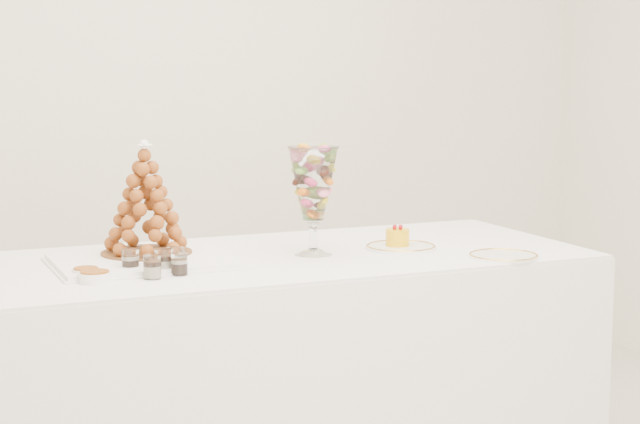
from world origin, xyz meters
name	(u,v)px	position (x,y,z in m)	size (l,w,h in m)	color
buffet_table	(256,381)	(-0.13, 0.26, 0.42)	(2.20, 0.92, 0.83)	white
lace_tray	(145,261)	(-0.49, 0.28, 0.84)	(0.55, 0.41, 0.02)	white
macaron_vase	(313,185)	(0.06, 0.24, 1.06)	(0.16, 0.16, 0.35)	white
cake_plate	(401,247)	(0.37, 0.22, 0.84)	(0.24, 0.24, 0.01)	white
spare_plate	(503,256)	(0.60, -0.05, 0.84)	(0.23, 0.23, 0.01)	white
verrine_a	(130,261)	(-0.56, 0.17, 0.87)	(0.05, 0.05, 0.07)	white
verrine_b	(164,261)	(-0.47, 0.11, 0.87)	(0.05, 0.05, 0.07)	white
verrine_c	(176,259)	(-0.43, 0.15, 0.87)	(0.05, 0.05, 0.07)	white
verrine_d	(152,267)	(-0.52, 0.05, 0.87)	(0.05, 0.05, 0.07)	white
verrine_e	(179,264)	(-0.44, 0.07, 0.86)	(0.05, 0.05, 0.07)	white
ramekin_back	(86,273)	(-0.70, 0.14, 0.84)	(0.08, 0.08, 0.03)	white
ramekin_front	(95,277)	(-0.69, 0.06, 0.84)	(0.09, 0.09, 0.03)	white
croquembouche	(145,199)	(-0.47, 0.36, 1.03)	(0.29, 0.29, 0.36)	brown
mousse_cake	(398,237)	(0.36, 0.23, 0.87)	(0.08, 0.08, 0.07)	#F1B10B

